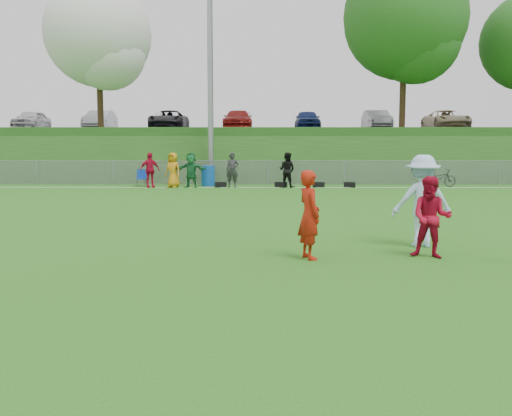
{
  "coord_description": "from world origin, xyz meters",
  "views": [
    {
      "loc": [
        -0.34,
        -9.59,
        2.09
      ],
      "look_at": [
        -0.43,
        0.5,
        0.96
      ],
      "focal_mm": 40.0,
      "sensor_mm": 36.0,
      "label": 1
    }
  ],
  "objects_px": {
    "bicycle": "(439,178)",
    "recycling_bin": "(208,176)",
    "player_red_left": "(309,215)",
    "player_blue": "(422,201)",
    "player_red_center": "(431,217)"
  },
  "relations": [
    {
      "from": "player_red_left",
      "to": "player_red_center",
      "type": "distance_m",
      "value": 2.26
    },
    {
      "from": "player_red_left",
      "to": "player_red_center",
      "type": "bearing_deg",
      "value": -107.09
    },
    {
      "from": "player_red_left",
      "to": "player_blue",
      "type": "relative_size",
      "value": 0.86
    },
    {
      "from": "player_blue",
      "to": "recycling_bin",
      "type": "height_order",
      "value": "player_blue"
    },
    {
      "from": "player_red_left",
      "to": "recycling_bin",
      "type": "relative_size",
      "value": 1.6
    },
    {
      "from": "player_blue",
      "to": "bicycle",
      "type": "relative_size",
      "value": 1.11
    },
    {
      "from": "bicycle",
      "to": "recycling_bin",
      "type": "bearing_deg",
      "value": 84.3
    },
    {
      "from": "player_blue",
      "to": "recycling_bin",
      "type": "distance_m",
      "value": 18.03
    },
    {
      "from": "player_blue",
      "to": "bicycle",
      "type": "height_order",
      "value": "player_blue"
    },
    {
      "from": "player_red_center",
      "to": "recycling_bin",
      "type": "height_order",
      "value": "player_red_center"
    },
    {
      "from": "player_blue",
      "to": "bicycle",
      "type": "bearing_deg",
      "value": -107.27
    },
    {
      "from": "player_red_left",
      "to": "bicycle",
      "type": "height_order",
      "value": "player_red_left"
    },
    {
      "from": "player_red_center",
      "to": "bicycle",
      "type": "relative_size",
      "value": 0.89
    },
    {
      "from": "player_red_center",
      "to": "player_blue",
      "type": "bearing_deg",
      "value": 104.81
    },
    {
      "from": "bicycle",
      "to": "player_red_center",
      "type": "bearing_deg",
      "value": 159.19
    }
  ]
}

